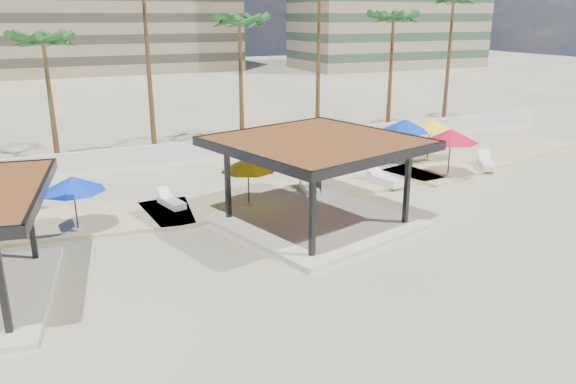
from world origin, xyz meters
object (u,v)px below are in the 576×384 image
object	(u,v)px
lounger_b	(309,188)
lounger_d	(486,164)
lounger_c	(384,179)
umbrella_c	(451,136)
lounger_a	(171,202)
pavilion_central	(316,174)

from	to	relation	value
lounger_b	lounger_d	distance (m)	11.62
lounger_b	lounger_c	world-z (taller)	lounger_c
lounger_b	lounger_d	bearing A→B (deg)	-76.38
umbrella_c	lounger_a	bearing A→B (deg)	174.37
pavilion_central	lounger_c	size ratio (longest dim) A/B	3.75
lounger_a	lounger_c	xyz separation A→B (m)	(11.15, -1.13, 0.04)
lounger_a	lounger_b	bearing A→B (deg)	-109.78
pavilion_central	lounger_b	bearing A→B (deg)	51.57
lounger_d	umbrella_c	bearing A→B (deg)	132.01
umbrella_c	lounger_b	xyz separation A→B (m)	(-8.27, 0.75, -2.09)
lounger_b	lounger_c	xyz separation A→B (m)	(4.26, -0.38, 0.03)
lounger_a	lounger_d	world-z (taller)	lounger_d
umbrella_c	lounger_d	world-z (taller)	umbrella_c
lounger_c	lounger_d	bearing A→B (deg)	-97.55
lounger_d	pavilion_central	bearing A→B (deg)	137.96
lounger_a	lounger_b	world-z (taller)	lounger_b
lounger_a	lounger_c	bearing A→B (deg)	-109.34
lounger_b	lounger_c	bearing A→B (deg)	-80.57
pavilion_central	lounger_a	world-z (taller)	pavilion_central
umbrella_c	lounger_c	xyz separation A→B (m)	(-4.02, 0.37, -2.06)
umbrella_c	lounger_d	bearing A→B (deg)	9.63
umbrella_c	lounger_d	distance (m)	3.98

